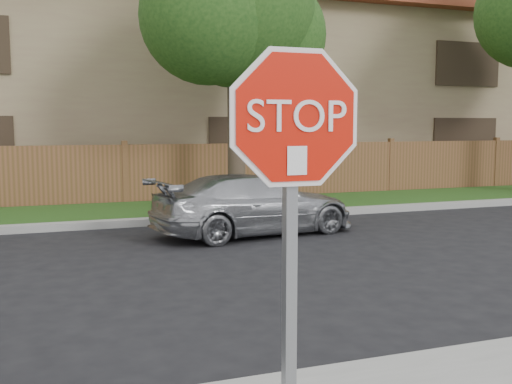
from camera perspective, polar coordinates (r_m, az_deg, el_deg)
name	(u,v)px	position (r m, az deg, el deg)	size (l,w,h in m)	color
ground	(312,378)	(5.27, 5.34, -17.25)	(90.00, 90.00, 0.00)	black
far_curb	(147,222)	(12.84, -10.35, -2.81)	(70.00, 0.30, 0.15)	gray
grass_strip	(135,212)	(14.46, -11.44, -1.87)	(70.00, 3.00, 0.12)	#1E4714
fence	(125,175)	(15.95, -12.35, 1.56)	(70.00, 0.12, 1.60)	brown
apartment_building	(101,83)	(21.51, -14.54, 10.00)	(35.20, 9.20, 7.20)	#93785B
tree_mid	(238,8)	(14.92, -1.69, 17.09)	(4.80, 3.90, 7.35)	#382B21
stop_sign	(294,179)	(3.15, 3.60, 1.23)	(1.01, 0.13, 2.55)	gray
sedan_right	(254,204)	(11.55, -0.16, -1.18)	(1.64, 4.03, 1.17)	#A1A3A8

